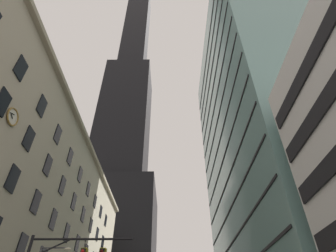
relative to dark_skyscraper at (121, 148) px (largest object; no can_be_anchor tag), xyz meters
name	(u,v)px	position (x,y,z in m)	size (l,w,h in m)	color
station_building	(6,225)	(-1.83, -56.34, -49.63)	(17.59, 58.66, 27.18)	#B2A88E
dark_skyscraper	(121,148)	(0.00, 0.00, 0.00)	(29.85, 29.85, 215.37)	black
glass_office_midrise	(268,136)	(37.22, -54.72, -33.95)	(17.27, 37.52, 58.50)	gray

